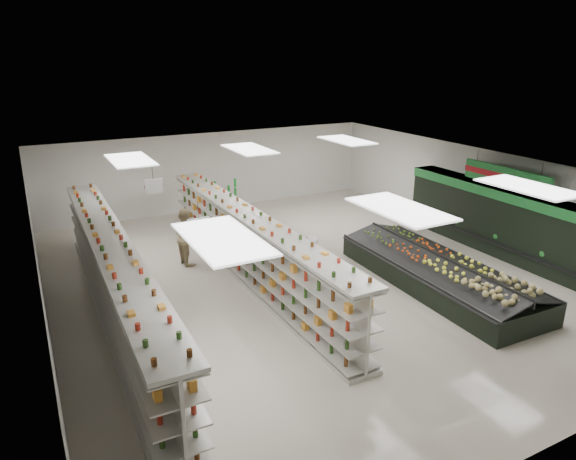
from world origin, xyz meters
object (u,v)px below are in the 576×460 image
gondola_center (250,249)px  produce_island (437,271)px  soda_endcap (223,202)px  shopper_background (186,236)px  gondola_left (115,284)px  shopper_main (309,268)px

gondola_center → produce_island: (4.50, -2.94, -0.47)m
gondola_center → produce_island: gondola_center is taller
soda_endcap → shopper_background: (-2.57, -3.63, 0.16)m
gondola_left → shopper_main: (4.75, -1.22, -0.04)m
gondola_left → shopper_background: 3.77m
soda_endcap → gondola_center: bearing=-102.8°
soda_endcap → shopper_background: 4.45m
soda_endcap → shopper_background: size_ratio=0.85×
soda_endcap → gondola_left: bearing=-129.2°
produce_island → shopper_background: shopper_background is taller
produce_island → soda_endcap: 9.12m
produce_island → soda_endcap: bearing=110.7°
shopper_main → produce_island: bearing=126.0°
gondola_center → soda_endcap: 5.73m
gondola_center → shopper_main: gondola_center is taller
shopper_main → shopper_background: 4.49m
shopper_background → shopper_main: bearing=-158.8°
produce_island → soda_endcap: soda_endcap is taller
gondola_left → shopper_main: bearing=-13.8°
gondola_center → soda_endcap: (1.27, 5.58, -0.17)m
gondola_left → shopper_background: gondola_left is taller
gondola_left → produce_island: size_ratio=1.85×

